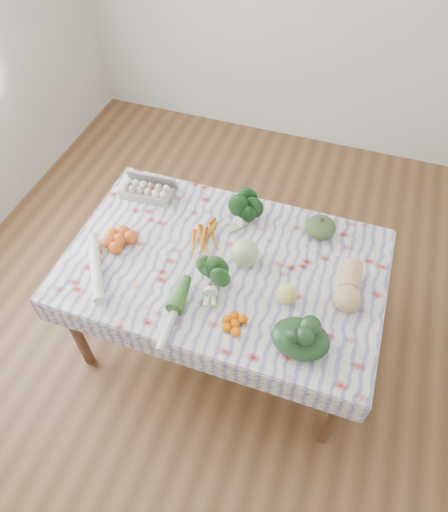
{
  "coord_description": "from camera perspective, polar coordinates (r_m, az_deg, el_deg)",
  "views": [
    {
      "loc": [
        0.48,
        -1.4,
        2.64
      ],
      "look_at": [
        0.0,
        0.0,
        0.82
      ],
      "focal_mm": 32.0,
      "sensor_mm": 36.0,
      "label": 1
    }
  ],
  "objects": [
    {
      "name": "kale_bunch",
      "position": [
        2.53,
        2.56,
        5.48
      ],
      "size": [
        0.22,
        0.2,
        0.15
      ],
      "primitive_type": "ellipsoid",
      "rotation": [
        0.0,
        0.0,
        -0.37
      ],
      "color": "#113413",
      "rests_on": "tablecloth"
    },
    {
      "name": "broccoli",
      "position": [
        2.24,
        -1.59,
        -3.06
      ],
      "size": [
        0.21,
        0.21,
        0.12
      ],
      "primitive_type": "ellipsoid",
      "rotation": [
        0.0,
        0.0,
        0.29
      ],
      "color": "#1E4A1C",
      "rests_on": "tablecloth"
    },
    {
      "name": "cabbage",
      "position": [
        2.34,
        2.6,
        0.45
      ],
      "size": [
        0.15,
        0.15,
        0.15
      ],
      "primitive_type": "sphere",
      "rotation": [
        0.0,
        0.0,
        -0.05
      ],
      "color": "#B0C17B",
      "rests_on": "tablecloth"
    },
    {
      "name": "daikon",
      "position": [
        2.41,
        -15.69,
        -1.77
      ],
      "size": [
        0.26,
        0.36,
        0.06
      ],
      "primitive_type": "cylinder",
      "rotation": [
        1.57,
        0.0,
        0.58
      ],
      "color": "white",
      "rests_on": "tablecloth"
    },
    {
      "name": "dining_table",
      "position": [
        2.45,
        0.0,
        -2.09
      ],
      "size": [
        1.6,
        1.0,
        0.75
      ],
      "color": "brown",
      "rests_on": "ground"
    },
    {
      "name": "grapefruit",
      "position": [
        2.23,
        7.86,
        -4.75
      ],
      "size": [
        0.11,
        0.11,
        0.11
      ],
      "primitive_type": "sphere",
      "rotation": [
        0.0,
        0.0,
        0.06
      ],
      "color": "#DBD76B",
      "rests_on": "tablecloth"
    },
    {
      "name": "ground",
      "position": [
        3.02,
        0.0,
        -9.87
      ],
      "size": [
        4.5,
        4.5,
        0.0
      ],
      "primitive_type": "plane",
      "color": "brown",
      "rests_on": "ground"
    },
    {
      "name": "spinach_bag",
      "position": [
        2.1,
        9.55,
        -10.16
      ],
      "size": [
        0.33,
        0.3,
        0.12
      ],
      "primitive_type": "ellipsoid",
      "rotation": [
        0.0,
        0.0,
        0.41
      ],
      "color": "black",
      "rests_on": "tablecloth"
    },
    {
      "name": "egg_carton",
      "position": [
        2.73,
        -9.67,
        7.87
      ],
      "size": [
        0.31,
        0.14,
        0.08
      ],
      "primitive_type": "cube",
      "rotation": [
        0.0,
        0.0,
        0.06
      ],
      "color": "#989793",
      "rests_on": "tablecloth"
    },
    {
      "name": "tablecloth",
      "position": [
        2.39,
        0.0,
        -0.97
      ],
      "size": [
        1.66,
        1.06,
        0.01
      ],
      "primitive_type": "cube",
      "color": "silver",
      "rests_on": "dining_table"
    },
    {
      "name": "carrot_bunch",
      "position": [
        2.47,
        -2.36,
        2.12
      ],
      "size": [
        0.27,
        0.25,
        0.04
      ],
      "primitive_type": "cube",
      "rotation": [
        0.0,
        0.0,
        0.22
      ],
      "color": "#C76409",
      "rests_on": "tablecloth"
    },
    {
      "name": "orange_cluster",
      "position": [
        2.5,
        -12.9,
        2.02
      ],
      "size": [
        0.3,
        0.3,
        0.08
      ],
      "primitive_type": "cube",
      "rotation": [
        0.0,
        0.0,
        -0.43
      ],
      "color": "#E75918",
      "rests_on": "tablecloth"
    },
    {
      "name": "leek",
      "position": [
        2.19,
        -6.31,
        -7.25
      ],
      "size": [
        0.07,
        0.4,
        0.04
      ],
      "primitive_type": "cylinder",
      "rotation": [
        1.57,
        0.0,
        0.06
      ],
      "color": "beige",
      "rests_on": "tablecloth"
    },
    {
      "name": "kabocha_squash",
      "position": [
        2.53,
        11.95,
        3.56
      ],
      "size": [
        0.17,
        0.17,
        0.11
      ],
      "primitive_type": "ellipsoid",
      "rotation": [
        0.0,
        0.0,
        0.0
      ],
      "color": "#3F542C",
      "rests_on": "tablecloth"
    },
    {
      "name": "mandarin_cluster",
      "position": [
        2.15,
        1.4,
        -8.38
      ],
      "size": [
        0.17,
        0.17,
        0.05
      ],
      "primitive_type": "cube",
      "rotation": [
        0.0,
        0.0,
        -0.13
      ],
      "color": "#F36400",
      "rests_on": "tablecloth"
    },
    {
      "name": "butternut_squash",
      "position": [
        2.3,
        15.44,
        -3.54
      ],
      "size": [
        0.14,
        0.29,
        0.13
      ],
      "primitive_type": "ellipsoid",
      "rotation": [
        0.0,
        0.0,
        0.02
      ],
      "color": "tan",
      "rests_on": "tablecloth"
    }
  ]
}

